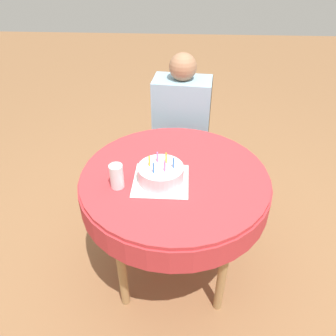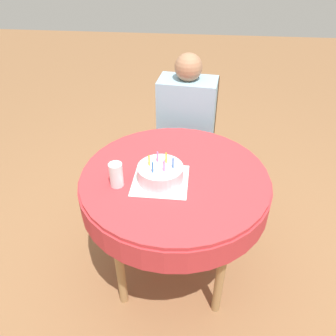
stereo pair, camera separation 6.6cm
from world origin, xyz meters
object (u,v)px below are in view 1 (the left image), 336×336
object	(u,v)px
person	(181,120)
drinking_glass	(117,176)
birthday_cake	(161,174)
chair	(182,137)

from	to	relation	value
person	drinking_glass	world-z (taller)	person
birthday_cake	person	bearing A→B (deg)	83.66
chair	drinking_glass	size ratio (longest dim) A/B	7.48
person	drinking_glass	xyz separation A→B (m)	(-0.30, -0.86, 0.13)
person	birthday_cake	xyz separation A→B (m)	(-0.09, -0.80, 0.11)
birthday_cake	drinking_glass	size ratio (longest dim) A/B	1.81
chair	drinking_glass	bearing A→B (deg)	-102.60
birthday_cake	drinking_glass	xyz separation A→B (m)	(-0.22, -0.06, 0.02)
birthday_cake	drinking_glass	bearing A→B (deg)	-164.80
person	birthday_cake	size ratio (longest dim) A/B	5.06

